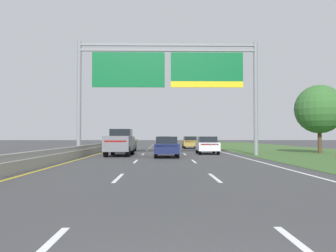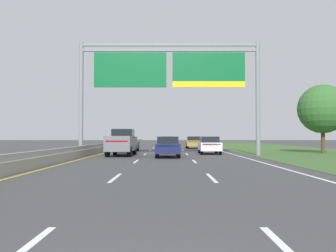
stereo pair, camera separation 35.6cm
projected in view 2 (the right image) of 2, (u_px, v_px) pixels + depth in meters
ground_plane at (165, 151)px, 38.27m from camera, size 220.00×220.00×0.00m
lane_striping at (165, 151)px, 37.81m from camera, size 11.96×106.00×0.01m
grass_verge_right at (296, 151)px, 38.30m from camera, size 14.00×110.00×0.02m
median_barrier_concrete at (104, 148)px, 38.26m from camera, size 0.60×110.00×0.85m
overhead_sign_gantry at (169, 75)px, 29.78m from camera, size 15.06×0.42×9.46m
pickup_truck_grey at (121, 143)px, 29.63m from camera, size 2.07×5.43×2.20m
car_gold_right_lane_sedan at (192, 142)px, 46.92m from camera, size 1.83×4.40×1.57m
car_navy_centre_lane_sedan at (167, 146)px, 27.43m from camera, size 1.84×4.41×1.57m
car_darkgreen_left_lane_sedan at (128, 144)px, 37.27m from camera, size 1.91×4.44×1.57m
car_silver_centre_lane_sedan at (167, 142)px, 50.66m from camera, size 1.90×4.43×1.57m
car_white_right_lane_sedan at (208, 145)px, 32.38m from camera, size 1.92×4.44×1.57m
roadside_tree_mid at (322, 109)px, 33.31m from camera, size 4.53×4.53×6.40m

